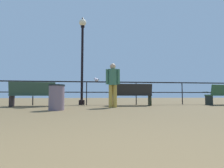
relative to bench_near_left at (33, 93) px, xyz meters
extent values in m
cube|color=black|center=(2.04, 0.72, 0.53)|extent=(18.25, 0.05, 0.05)
cube|color=black|center=(2.04, 0.72, 0.06)|extent=(18.25, 0.04, 0.04)
cylinder|color=black|center=(-0.25, 0.72, 0.01)|extent=(0.04, 0.04, 1.04)
cylinder|color=black|center=(2.04, 0.72, 0.01)|extent=(0.04, 0.04, 1.04)
cylinder|color=black|center=(4.32, 0.72, 0.01)|extent=(0.04, 0.04, 1.04)
cylinder|color=black|center=(6.60, 0.72, 0.01)|extent=(0.04, 0.04, 1.04)
cube|color=#2E4838|center=(-0.01, 0.09, -0.07)|extent=(1.70, 0.62, 0.05)
cube|color=#2E4838|center=(0.01, -0.14, 0.18)|extent=(1.67, 0.25, 0.50)
cube|color=black|center=(0.79, 0.15, -0.29)|extent=(0.07, 0.46, 0.44)
cube|color=black|center=(0.77, 0.35, 0.07)|extent=(0.06, 0.36, 0.04)
cube|color=black|center=(-0.80, 0.04, -0.29)|extent=(0.07, 0.46, 0.44)
cube|color=black|center=(-0.81, 0.25, 0.07)|extent=(0.06, 0.36, 0.04)
cube|color=black|center=(3.91, 0.09, -0.07)|extent=(1.74, 0.56, 0.05)
cube|color=black|center=(3.89, -0.11, 0.16)|extent=(1.72, 0.24, 0.47)
cube|color=black|center=(4.72, 0.04, -0.29)|extent=(0.07, 0.40, 0.44)
cube|color=black|center=(4.73, 0.21, 0.07)|extent=(0.06, 0.31, 0.04)
cube|color=black|center=(3.09, 0.15, -0.29)|extent=(0.07, 0.40, 0.44)
cube|color=black|center=(3.10, 0.32, 0.07)|extent=(0.06, 0.31, 0.04)
cube|color=#2E5535|center=(8.18, 0.09, -0.07)|extent=(1.50, 0.56, 0.05)
cube|color=black|center=(7.49, 0.05, -0.29)|extent=(0.06, 0.43, 0.44)
cube|color=black|center=(7.47, 0.24, 0.07)|extent=(0.06, 0.34, 0.04)
cylinder|color=black|center=(1.81, 0.95, -0.40)|extent=(0.27, 0.27, 0.22)
cylinder|color=black|center=(1.81, 0.95, 1.42)|extent=(0.11, 0.11, 3.42)
cylinder|color=black|center=(1.81, 0.95, 3.16)|extent=(0.18, 0.18, 0.06)
sphere|color=#F3E5C2|center=(1.81, 0.95, 3.36)|extent=(0.34, 0.34, 0.34)
cone|color=black|center=(1.81, 0.95, 3.58)|extent=(0.13, 0.13, 0.10)
cylinder|color=#B69238|center=(2.92, -0.98, -0.11)|extent=(0.14, 0.14, 0.79)
cylinder|color=#B69238|center=(3.07, -1.01, -0.11)|extent=(0.14, 0.14, 0.79)
cylinder|color=#3A6B4E|center=(3.00, -0.99, 0.57)|extent=(0.30, 0.30, 0.57)
cylinder|color=#3A6B4E|center=(2.80, -0.95, 0.58)|extent=(0.10, 0.10, 0.54)
cylinder|color=#3A6B4E|center=(3.19, -1.04, 0.58)|extent=(0.10, 0.10, 0.54)
sphere|color=tan|center=(3.00, -0.99, 0.96)|extent=(0.21, 0.21, 0.21)
ellipsoid|color=white|center=(2.48, 0.72, 0.62)|extent=(0.25, 0.28, 0.13)
ellipsoid|color=gray|center=(2.48, 0.72, 0.64)|extent=(0.21, 0.24, 0.05)
sphere|color=white|center=(2.42, 0.81, 0.68)|extent=(0.11, 0.11, 0.11)
cone|color=gold|center=(2.38, 0.87, 0.68)|extent=(0.06, 0.07, 0.04)
cube|color=gray|center=(2.55, 0.60, 0.63)|extent=(0.10, 0.10, 0.02)
cylinder|color=slate|center=(1.24, -1.85, -0.16)|extent=(0.44, 0.44, 0.70)
cylinder|color=black|center=(1.24, -1.85, 0.21)|extent=(0.46, 0.46, 0.04)
camera|label=1|loc=(2.22, -6.90, -0.09)|focal=27.00mm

